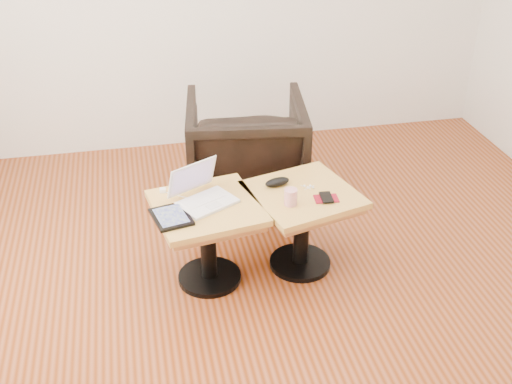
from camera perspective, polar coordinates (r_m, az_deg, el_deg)
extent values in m
cube|color=#6D2C0D|center=(3.78, 3.00, -9.80)|extent=(4.50, 4.50, 0.01)
cylinder|color=black|center=(3.95, -4.14, -7.53)|extent=(0.38, 0.38, 0.03)
cylinder|color=black|center=(3.80, -4.28, -4.59)|extent=(0.10, 0.10, 0.46)
cube|color=#AA6A25|center=(3.69, -4.40, -1.92)|extent=(0.62, 0.62, 0.04)
cube|color=tan|center=(3.67, -4.42, -1.39)|extent=(0.67, 0.67, 0.04)
cylinder|color=black|center=(4.06, 3.93, -6.27)|extent=(0.38, 0.38, 0.03)
cylinder|color=black|center=(3.92, 4.05, -3.38)|extent=(0.10, 0.10, 0.46)
cube|color=#AA6A25|center=(3.81, 4.17, -0.75)|extent=(0.66, 0.66, 0.04)
cube|color=tan|center=(3.79, 4.19, -0.23)|extent=(0.72, 0.72, 0.04)
cube|color=white|center=(3.66, -4.36, -0.94)|extent=(0.38, 0.34, 0.02)
cube|color=silver|center=(3.68, -4.67, -0.61)|extent=(0.27, 0.21, 0.00)
cube|color=silver|center=(3.61, -3.79, -1.20)|extent=(0.10, 0.09, 0.00)
cube|color=white|center=(3.71, -5.70, 1.34)|extent=(0.31, 0.21, 0.20)
cube|color=brown|center=(3.71, -5.70, 1.34)|extent=(0.27, 0.18, 0.17)
cube|color=black|center=(3.55, -7.56, -2.21)|extent=(0.24, 0.28, 0.02)
cube|color=#191E38|center=(3.55, -7.57, -2.08)|extent=(0.20, 0.24, 0.00)
cube|color=white|center=(3.81, -8.30, 0.15)|extent=(0.04, 0.04, 0.02)
ellipsoid|color=black|center=(3.83, 1.89, 0.89)|extent=(0.17, 0.10, 0.05)
cylinder|color=#BB3448|center=(3.63, 3.10, -0.45)|extent=(0.11, 0.11, 0.10)
sphere|color=white|center=(3.82, 4.62, 0.43)|extent=(0.01, 0.01, 0.01)
sphere|color=white|center=(3.83, 4.85, 0.57)|extent=(0.01, 0.01, 0.01)
sphere|color=white|center=(3.83, 4.32, 0.56)|extent=(0.01, 0.01, 0.01)
sphere|color=white|center=(3.82, 5.10, 0.40)|extent=(0.01, 0.01, 0.01)
cylinder|color=white|center=(3.82, 4.62, 0.37)|extent=(0.07, 0.04, 0.00)
cube|color=maroon|center=(3.72, 6.27, -0.59)|extent=(0.14, 0.11, 0.01)
cube|color=black|center=(3.72, 6.27, -0.48)|extent=(0.08, 0.13, 0.01)
imported|color=black|center=(4.59, -0.89, 3.77)|extent=(0.92, 0.94, 0.76)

